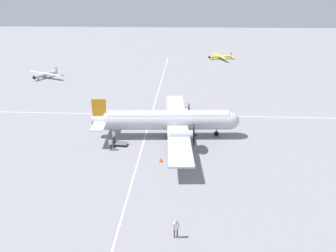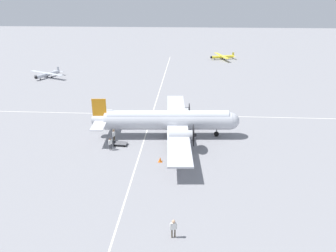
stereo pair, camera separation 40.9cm
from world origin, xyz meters
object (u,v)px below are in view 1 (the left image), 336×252
(airliner_main, at_px, (171,120))
(suitcase_near_door, at_px, (114,143))
(baggage_cart, at_px, (120,143))
(ramp_agent, at_px, (114,134))
(crew_foreground, at_px, (176,227))
(traffic_cone, at_px, (161,160))
(passenger_boarding, at_px, (110,143))
(light_aircraft_distant, at_px, (45,75))
(light_aircraft_taxiing, at_px, (220,57))

(airliner_main, relative_size, suitcase_near_door, 45.84)
(baggage_cart, bearing_deg, suitcase_near_door, 175.24)
(ramp_agent, height_order, suitcase_near_door, ramp_agent)
(crew_foreground, relative_size, traffic_cone, 2.84)
(crew_foreground, relative_size, passenger_boarding, 1.03)
(crew_foreground, height_order, ramp_agent, ramp_agent)
(passenger_boarding, bearing_deg, traffic_cone, -75.09)
(light_aircraft_distant, height_order, traffic_cone, light_aircraft_distant)
(suitcase_near_door, relative_size, baggage_cart, 0.30)
(crew_foreground, distance_m, suitcase_near_door, 19.11)
(airliner_main, height_order, crew_foreground, airliner_main)
(crew_foreground, height_order, light_aircraft_distant, light_aircraft_distant)
(crew_foreground, distance_m, ramp_agent, 19.88)
(crew_foreground, bearing_deg, light_aircraft_taxiing, 73.46)
(airliner_main, bearing_deg, light_aircraft_distant, 130.31)
(passenger_boarding, bearing_deg, crew_foreground, -113.00)
(crew_foreground, height_order, light_aircraft_taxiing, light_aircraft_taxiing)
(passenger_boarding, bearing_deg, light_aircraft_distant, 70.20)
(crew_foreground, height_order, suitcase_near_door, crew_foreground)
(crew_foreground, distance_m, passenger_boarding, 17.73)
(light_aircraft_distant, bearing_deg, ramp_agent, 59.57)
(suitcase_near_door, xyz_separation_m, baggage_cart, (0.85, -0.13, 0.02))
(airliner_main, distance_m, suitcase_near_door, 8.18)
(suitcase_near_door, bearing_deg, passenger_boarding, -93.50)
(passenger_boarding, relative_size, baggage_cart, 0.93)
(airliner_main, xyz_separation_m, passenger_boarding, (-7.35, -4.69, -1.36))
(suitcase_near_door, distance_m, baggage_cart, 0.86)
(passenger_boarding, xyz_separation_m, ramp_agent, (-0.06, 2.40, 0.07))
(suitcase_near_door, relative_size, light_aircraft_distant, 0.06)
(light_aircraft_distant, bearing_deg, airliner_main, 69.28)
(suitcase_near_door, bearing_deg, light_aircraft_taxiing, 72.14)
(ramp_agent, height_order, light_aircraft_distant, light_aircraft_distant)
(suitcase_near_door, height_order, traffic_cone, traffic_cone)
(airliner_main, distance_m, ramp_agent, 7.86)
(light_aircraft_taxiing, xyz_separation_m, traffic_cone, (-12.78, -63.96, -0.53))
(airliner_main, bearing_deg, suitcase_near_door, -160.65)
(airliner_main, bearing_deg, baggage_cart, -156.99)
(airliner_main, xyz_separation_m, light_aircraft_taxiing, (11.96, 56.54, -1.60))
(baggage_cart, bearing_deg, passenger_boarding, -119.08)
(airliner_main, xyz_separation_m, traffic_cone, (-0.82, -7.41, -2.13))
(crew_foreground, bearing_deg, airliner_main, 85.21)
(crew_foreground, height_order, passenger_boarding, crew_foreground)
(ramp_agent, xyz_separation_m, light_aircraft_distant, (-23.16, 33.85, -0.32))
(suitcase_near_door, bearing_deg, baggage_cart, -8.87)
(passenger_boarding, relative_size, light_aircraft_distant, 0.18)
(airliner_main, height_order, baggage_cart, airliner_main)
(airliner_main, bearing_deg, light_aircraft_taxiing, 74.27)
(airliner_main, height_order, traffic_cone, airliner_main)
(airliner_main, bearing_deg, passenger_boarding, -151.27)
(airliner_main, xyz_separation_m, ramp_agent, (-7.41, -2.29, -1.29))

